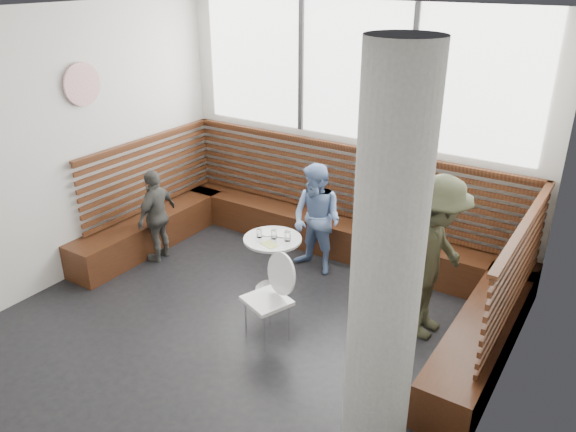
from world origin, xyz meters
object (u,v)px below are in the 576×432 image
Objects in this scene: cafe_chair at (271,290)px; adult_man at (434,259)px; child_back at (317,220)px; cafe_table at (273,253)px; concrete_column at (386,276)px; child_left at (157,215)px.

adult_man reaches higher than cafe_chair.
cafe_chair is at bearing -69.54° from child_back.
adult_man is at bearing 6.21° from cafe_table.
cafe_chair is at bearing 129.86° from adult_man.
cafe_table is at bearing 143.87° from cafe_chair.
concrete_column reaches higher than adult_man.
concrete_column is 3.06m from child_back.
cafe_table is at bearing -95.83° from child_back.
child_left is (-1.71, -0.14, 0.12)m from cafe_table.
cafe_table is 0.49× the size of child_back.
cafe_table is (-2.03, 1.56, -1.10)m from concrete_column.
child_left is at bearing -147.56° from child_back.
child_left is (-3.75, 1.42, -0.98)m from concrete_column.
cafe_table is 1.88m from adult_man.
cafe_chair reaches higher than cafe_table.
adult_man is 1.73m from child_back.
cafe_table is at bearing 101.04° from adult_man.
concrete_column is 4.13m from child_left.
adult_man is at bearing 86.63° from child_left.
cafe_chair is at bearing 152.26° from concrete_column.
child_back is at bearing 77.87° from adult_man.
cafe_chair is 0.75× the size of child_left.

